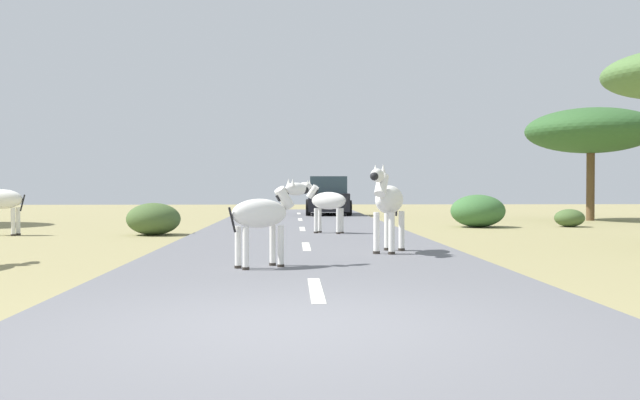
% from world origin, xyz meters
% --- Properties ---
extents(ground_plane, '(90.00, 90.00, 0.00)m').
position_xyz_m(ground_plane, '(0.00, 0.00, 0.00)').
color(ground_plane, '#8E8456').
extents(road, '(6.00, 64.00, 0.05)m').
position_xyz_m(road, '(0.29, 0.00, 0.03)').
color(road, slate).
rests_on(road, ground_plane).
extents(lane_markings, '(0.16, 56.00, 0.01)m').
position_xyz_m(lane_markings, '(0.29, -1.00, 0.05)').
color(lane_markings, silver).
rests_on(lane_markings, road).
extents(zebra_0, '(0.96, 1.66, 1.66)m').
position_xyz_m(zebra_0, '(1.82, 6.61, 1.04)').
color(zebra_0, silver).
rests_on(zebra_0, road).
extents(zebra_2, '(1.43, 0.90, 1.45)m').
position_xyz_m(zebra_2, '(0.91, 12.15, 0.91)').
color(zebra_2, silver).
rests_on(zebra_2, road).
extents(zebra_3, '(1.31, 0.99, 1.38)m').
position_xyz_m(zebra_3, '(-0.43, 4.36, 0.87)').
color(zebra_3, silver).
rests_on(zebra_3, road).
extents(car_0, '(2.09, 4.38, 1.74)m').
position_xyz_m(car_0, '(1.62, 24.83, 0.85)').
color(car_0, black).
rests_on(car_0, road).
extents(tree_6, '(4.98, 4.98, 4.38)m').
position_xyz_m(tree_6, '(11.62, 19.73, 3.49)').
color(tree_6, brown).
rests_on(tree_6, ground_plane).
extents(bush_0, '(1.46, 1.31, 0.87)m').
position_xyz_m(bush_0, '(-3.77, 12.32, 0.44)').
color(bush_0, '#425B2D').
rests_on(bush_0, ground_plane).
extents(bush_1, '(1.77, 1.59, 1.06)m').
position_xyz_m(bush_1, '(6.03, 15.57, 0.53)').
color(bush_1, '#386633').
rests_on(bush_1, ground_plane).
extents(bush_3, '(0.98, 0.88, 0.59)m').
position_xyz_m(bush_3, '(9.08, 15.61, 0.29)').
color(bush_3, '#425B2D').
rests_on(bush_3, ground_plane).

